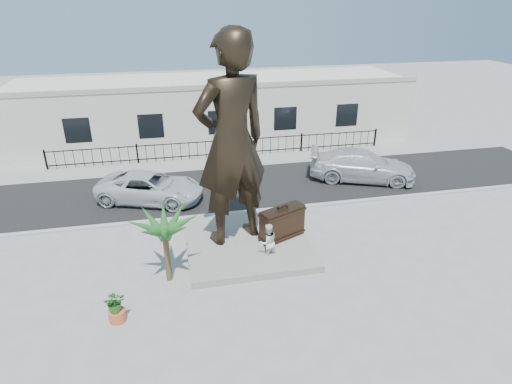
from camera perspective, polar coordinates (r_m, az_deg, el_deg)
ground at (r=17.62m, az=1.37°, el=-9.51°), size 100.00×100.00×0.00m
street at (r=24.50m, az=-2.92°, el=0.90°), size 40.00×7.00×0.01m
curb at (r=21.37m, az=-1.39°, el=-2.69°), size 40.00×0.25×0.12m
far_sidewalk at (r=28.17m, az=-4.24°, el=4.14°), size 40.00×2.50×0.02m
plinth at (r=18.68m, az=-1.19°, el=-6.76°), size 5.20×5.20×0.30m
fence at (r=28.71m, az=-4.51°, el=5.80°), size 22.00×0.10×1.20m
building at (r=32.26m, az=-5.65°, el=10.86°), size 28.00×7.00×4.40m
statue at (r=17.03m, az=-3.31°, el=6.67°), size 3.68×3.04×8.67m
suitcase at (r=18.44m, az=3.52°, el=-4.17°), size 2.10×1.40×1.42m
tourist at (r=17.46m, az=1.57°, el=-6.69°), size 0.92×0.80×1.62m
car_white at (r=23.02m, az=-13.93°, el=0.61°), size 6.01×4.23×1.52m
car_silver at (r=25.71m, az=14.00°, el=3.47°), size 6.50×4.46×1.75m
worker at (r=28.03m, az=-1.75°, el=5.83°), size 1.07×0.69×1.57m
palm_tree at (r=17.07m, az=-11.44°, el=-11.33°), size 1.80×1.80×3.20m
planter at (r=15.55m, az=-18.00°, el=-15.40°), size 0.56×0.56×0.40m
shrub at (r=15.20m, az=-18.29°, el=-13.72°), size 0.77×0.69×0.76m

